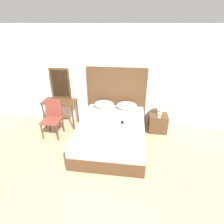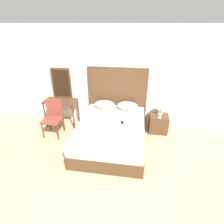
% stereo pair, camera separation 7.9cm
% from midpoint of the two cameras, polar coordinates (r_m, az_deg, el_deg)
% --- Properties ---
extents(ground_plane, '(16.00, 16.00, 0.00)m').
position_cam_midpoint_polar(ground_plane, '(3.40, -4.55, -25.79)').
color(ground_plane, tan).
extents(wall_back, '(10.00, 0.06, 2.70)m').
position_cam_midpoint_polar(wall_back, '(4.89, 2.00, 10.97)').
color(wall_back, white).
rests_on(wall_back, ground_plane).
extents(bed, '(1.58, 2.08, 0.58)m').
position_cam_midpoint_polar(bed, '(4.31, 0.31, -7.07)').
color(bed, '#4C331E').
rests_on(bed, ground_plane).
extents(headboard, '(1.66, 0.05, 1.67)m').
position_cam_midpoint_polar(headboard, '(4.99, 2.15, 5.00)').
color(headboard, '#4C331E').
rests_on(headboard, ground_plane).
extents(pillow_left, '(0.55, 0.35, 0.21)m').
position_cam_midpoint_polar(pillow_left, '(4.86, -1.95, 2.52)').
color(pillow_left, silver).
rests_on(pillow_left, bed).
extents(pillow_right, '(0.55, 0.35, 0.21)m').
position_cam_midpoint_polar(pillow_right, '(4.79, 5.52, 2.03)').
color(pillow_right, silver).
rests_on(pillow_right, bed).
extents(phone_on_bed, '(0.10, 0.16, 0.01)m').
position_cam_midpoint_polar(phone_on_bed, '(4.19, 3.87, -3.40)').
color(phone_on_bed, black).
rests_on(phone_on_bed, bed).
extents(nightstand, '(0.49, 0.42, 0.49)m').
position_cam_midpoint_polar(nightstand, '(4.98, 15.32, -3.60)').
color(nightstand, '#4C331E').
rests_on(nightstand, ground_plane).
extents(table_lamp, '(0.30, 0.30, 0.35)m').
position_cam_midpoint_polar(table_lamp, '(4.83, 16.26, 2.17)').
color(table_lamp, tan).
rests_on(table_lamp, nightstand).
extents(phone_on_nightstand, '(0.10, 0.16, 0.01)m').
position_cam_midpoint_polar(phone_on_nightstand, '(4.77, 15.81, -1.65)').
color(phone_on_nightstand, '#B7B7BC').
rests_on(phone_on_nightstand, nightstand).
extents(vanity_desk, '(0.92, 0.49, 0.77)m').
position_cam_midpoint_polar(vanity_desk, '(5.15, -15.91, 2.17)').
color(vanity_desk, '#4C331E').
rests_on(vanity_desk, ground_plane).
extents(vanity_mirror, '(0.56, 0.03, 0.86)m').
position_cam_midpoint_polar(vanity_mirror, '(5.14, -15.76, 9.01)').
color(vanity_mirror, '#4C331E').
rests_on(vanity_mirror, vanity_desk).
extents(chair, '(0.47, 0.46, 0.96)m').
position_cam_midpoint_polar(chair, '(4.83, -18.16, -1.04)').
color(chair, brown).
rests_on(chair, ground_plane).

